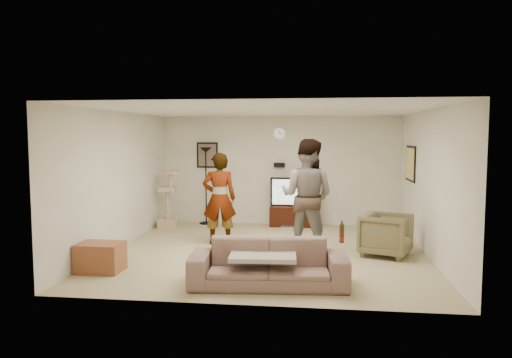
# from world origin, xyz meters

# --- Properties ---
(floor) EXTENTS (5.50, 5.50, 0.02)m
(floor) POSITION_xyz_m (0.00, 0.00, -0.01)
(floor) COLOR tan
(floor) RESTS_ON ground
(ceiling) EXTENTS (5.50, 5.50, 0.02)m
(ceiling) POSITION_xyz_m (0.00, 0.00, 2.51)
(ceiling) COLOR white
(ceiling) RESTS_ON wall_back
(wall_back) EXTENTS (5.50, 0.04, 2.50)m
(wall_back) POSITION_xyz_m (0.00, 2.75, 1.25)
(wall_back) COLOR beige
(wall_back) RESTS_ON floor
(wall_front) EXTENTS (5.50, 0.04, 2.50)m
(wall_front) POSITION_xyz_m (0.00, -2.75, 1.25)
(wall_front) COLOR beige
(wall_front) RESTS_ON floor
(wall_left) EXTENTS (0.04, 5.50, 2.50)m
(wall_left) POSITION_xyz_m (-2.75, 0.00, 1.25)
(wall_left) COLOR beige
(wall_left) RESTS_ON floor
(wall_right) EXTENTS (0.04, 5.50, 2.50)m
(wall_right) POSITION_xyz_m (2.75, 0.00, 1.25)
(wall_right) COLOR beige
(wall_right) RESTS_ON floor
(wall_clock) EXTENTS (0.26, 0.04, 0.26)m
(wall_clock) POSITION_xyz_m (0.00, 2.72, 2.10)
(wall_clock) COLOR silver
(wall_clock) RESTS_ON wall_back
(wall_speaker) EXTENTS (0.25, 0.10, 0.10)m
(wall_speaker) POSITION_xyz_m (0.00, 2.69, 1.38)
(wall_speaker) COLOR black
(wall_speaker) RESTS_ON wall_back
(picture_back) EXTENTS (0.42, 0.03, 0.52)m
(picture_back) POSITION_xyz_m (-1.70, 2.73, 1.60)
(picture_back) COLOR brown
(picture_back) RESTS_ON wall_back
(picture_right) EXTENTS (0.03, 0.78, 0.62)m
(picture_right) POSITION_xyz_m (2.73, 1.60, 1.50)
(picture_right) COLOR #D7BA5A
(picture_right) RESTS_ON wall_right
(tv_stand) EXTENTS (1.10, 0.45, 0.46)m
(tv_stand) POSITION_xyz_m (0.37, 2.50, 0.23)
(tv_stand) COLOR black
(tv_stand) RESTS_ON floor
(console_box) EXTENTS (0.40, 0.30, 0.07)m
(console_box) POSITION_xyz_m (0.29, 2.11, 0.04)
(console_box) COLOR silver
(console_box) RESTS_ON floor
(tv) EXTENTS (1.10, 0.08, 0.65)m
(tv) POSITION_xyz_m (0.37, 2.50, 0.79)
(tv) COLOR black
(tv) RESTS_ON tv_stand
(tv_screen) EXTENTS (1.01, 0.01, 0.57)m
(tv_screen) POSITION_xyz_m (0.37, 2.46, 0.79)
(tv_screen) COLOR #50D9FC
(tv_screen) RESTS_ON tv
(floor_lamp) EXTENTS (0.32, 0.32, 1.78)m
(floor_lamp) POSITION_xyz_m (-1.70, 2.55, 0.89)
(floor_lamp) COLOR black
(floor_lamp) RESTS_ON floor
(cat_tree) EXTENTS (0.46, 0.46, 1.29)m
(cat_tree) POSITION_xyz_m (-2.44, 1.96, 0.64)
(cat_tree) COLOR tan
(cat_tree) RESTS_ON floor
(person_left) EXTENTS (0.71, 0.54, 1.74)m
(person_left) POSITION_xyz_m (-0.97, 0.52, 0.87)
(person_left) COLOR gray
(person_left) RESTS_ON floor
(person_right) EXTENTS (1.17, 1.03, 2.01)m
(person_right) POSITION_xyz_m (0.69, 0.04, 1.00)
(person_right) COLOR #35517C
(person_right) RESTS_ON floor
(sofa) EXTENTS (2.21, 1.01, 0.63)m
(sofa) POSITION_xyz_m (0.21, -1.94, 0.31)
(sofa) COLOR #755850
(sofa) RESTS_ON floor
(throw_blanket) EXTENTS (0.94, 0.76, 0.06)m
(throw_blanket) POSITION_xyz_m (0.13, -1.94, 0.42)
(throw_blanket) COLOR #BCB09D
(throw_blanket) RESTS_ON sofa
(beer_bottle) EXTENTS (0.06, 0.06, 0.25)m
(beer_bottle) POSITION_xyz_m (1.20, -1.94, 0.75)
(beer_bottle) COLOR #38240D
(beer_bottle) RESTS_ON sofa
(armchair) EXTENTS (1.04, 1.02, 0.73)m
(armchair) POSITION_xyz_m (2.05, -0.03, 0.37)
(armchair) COLOR brown
(armchair) RESTS_ON floor
(side_table) EXTENTS (0.66, 0.50, 0.44)m
(side_table) POSITION_xyz_m (-2.40, -1.56, 0.22)
(side_table) COLOR brown
(side_table) RESTS_ON floor
(toy_ball) EXTENTS (0.07, 0.07, 0.07)m
(toy_ball) POSITION_xyz_m (-0.79, 0.01, 0.04)
(toy_ball) COLOR #096AAD
(toy_ball) RESTS_ON floor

